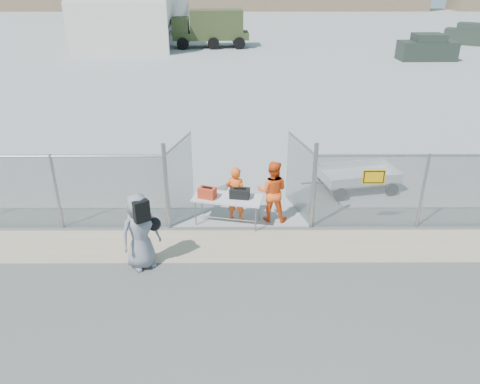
{
  "coord_description": "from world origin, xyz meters",
  "views": [
    {
      "loc": [
        -0.05,
        -9.5,
        6.61
      ],
      "look_at": [
        0.0,
        2.0,
        1.1
      ],
      "focal_mm": 35.0,
      "sensor_mm": 36.0,
      "label": 1
    }
  ],
  "objects_px": {
    "security_worker_right": "(272,191)",
    "visitor": "(140,231)",
    "security_worker_left": "(236,194)",
    "utility_trailer": "(357,178)",
    "folding_table": "(228,210)"
  },
  "relations": [
    {
      "from": "folding_table",
      "to": "utility_trailer",
      "type": "xyz_separation_m",
      "value": [
        4.21,
        2.26,
        -0.02
      ]
    },
    {
      "from": "security_worker_right",
      "to": "utility_trailer",
      "type": "bearing_deg",
      "value": -136.43
    },
    {
      "from": "security_worker_left",
      "to": "visitor",
      "type": "bearing_deg",
      "value": 64.36
    },
    {
      "from": "utility_trailer",
      "to": "security_worker_left",
      "type": "bearing_deg",
      "value": -164.94
    },
    {
      "from": "security_worker_right",
      "to": "visitor",
      "type": "relative_size",
      "value": 0.94
    },
    {
      "from": "security_worker_left",
      "to": "utility_trailer",
      "type": "relative_size",
      "value": 0.51
    },
    {
      "from": "folding_table",
      "to": "security_worker_right",
      "type": "bearing_deg",
      "value": 21.13
    },
    {
      "from": "security_worker_left",
      "to": "security_worker_right",
      "type": "xyz_separation_m",
      "value": [
        1.04,
        0.0,
        0.09
      ]
    },
    {
      "from": "folding_table",
      "to": "security_worker_right",
      "type": "relative_size",
      "value": 1.06
    },
    {
      "from": "utility_trailer",
      "to": "security_worker_right",
      "type": "bearing_deg",
      "value": -157.32
    },
    {
      "from": "utility_trailer",
      "to": "folding_table",
      "type": "bearing_deg",
      "value": -164.03
    },
    {
      "from": "folding_table",
      "to": "security_worker_left",
      "type": "height_order",
      "value": "security_worker_left"
    },
    {
      "from": "folding_table",
      "to": "security_worker_left",
      "type": "distance_m",
      "value": 0.51
    },
    {
      "from": "visitor",
      "to": "utility_trailer",
      "type": "relative_size",
      "value": 0.6
    },
    {
      "from": "security_worker_left",
      "to": "visitor",
      "type": "xyz_separation_m",
      "value": [
        -2.27,
        -2.33,
        0.15
      ]
    }
  ]
}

